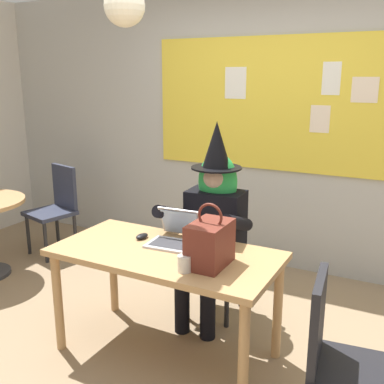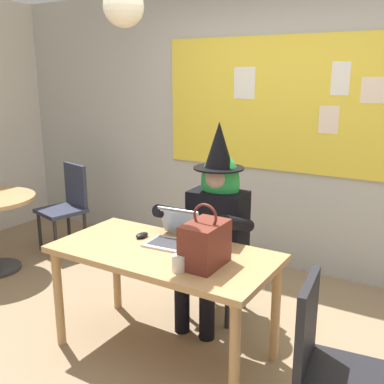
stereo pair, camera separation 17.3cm
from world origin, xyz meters
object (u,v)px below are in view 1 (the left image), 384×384
chair_spare_by_window (56,205)px  desk_main (166,264)px  coffee_mug (185,264)px  chair_extra_corner (338,356)px  handbag (210,243)px  laptop (175,236)px  computer_mouse (142,236)px  chair_at_desk (218,247)px  person_costumed (213,215)px

chair_spare_by_window → desk_main: bearing=76.3°
coffee_mug → chair_extra_corner: 0.93m
handbag → chair_spare_by_window: 2.55m
chair_spare_by_window → chair_extra_corner: chair_spare_by_window is taller
desk_main → laptop: size_ratio=4.17×
computer_mouse → chair_extra_corner: 1.47m
chair_at_desk → chair_spare_by_window: size_ratio=1.00×
handbag → coffee_mug: bearing=-120.0°
chair_spare_by_window → chair_extra_corner: size_ratio=1.01×
chair_extra_corner → person_costumed: bearing=134.4°
chair_spare_by_window → laptop: bearing=79.8°
person_costumed → laptop: size_ratio=4.30×
laptop → computer_mouse: bearing=-174.6°
desk_main → computer_mouse: size_ratio=13.91×
person_costumed → chair_extra_corner: (1.08, -0.88, -0.31)m
laptop → chair_spare_by_window: 2.12m
chair_at_desk → handbag: bearing=17.5°
computer_mouse → chair_spare_by_window: 1.92m
laptop → person_costumed: bearing=76.4°
laptop → chair_spare_by_window: bearing=151.1°
laptop → handbag: (0.36, -0.22, 0.09)m
coffee_mug → chair_extra_corner: size_ratio=0.11×
person_costumed → laptop: person_costumed is taller
laptop → chair_extra_corner: 1.27m
desk_main → chair_spare_by_window: size_ratio=1.59×
computer_mouse → handbag: 0.64m
desk_main → handbag: size_ratio=3.83×
person_costumed → coffee_mug: bearing=11.4°
handbag → coffee_mug: handbag is taller
laptop → chair_extra_corner: (1.15, -0.44, -0.28)m
chair_extra_corner → desk_main: bearing=159.5°
handbag → coffee_mug: 0.19m
desk_main → handbag: (0.34, -0.06, 0.22)m
computer_mouse → chair_spare_by_window: chair_spare_by_window is taller
chair_at_desk → person_costumed: bearing=0.2°
computer_mouse → coffee_mug: size_ratio=1.09×
chair_at_desk → chair_extra_corner: (1.09, -1.00, -0.01)m
computer_mouse → handbag: handbag is taller
handbag → person_costumed: bearing=113.7°
laptop → coffee_mug: laptop is taller
coffee_mug → chair_spare_by_window: size_ratio=0.10×
computer_mouse → chair_spare_by_window: size_ratio=0.11×
chair_at_desk → coffee_mug: bearing=9.4°
coffee_mug → chair_spare_by_window: chair_spare_by_window is taller
desk_main → handbag: 0.41m
coffee_mug → desk_main: bearing=139.9°
person_costumed → computer_mouse: bearing=-35.5°
computer_mouse → desk_main: bearing=-17.8°
chair_at_desk → desk_main: bearing=-6.9°
laptop → chair_extra_corner: laptop is taller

